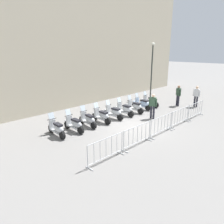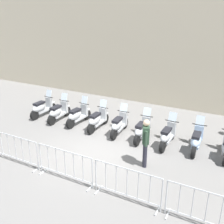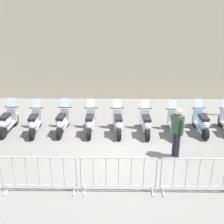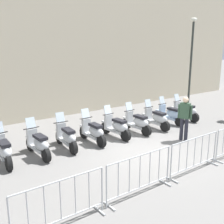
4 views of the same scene
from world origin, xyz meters
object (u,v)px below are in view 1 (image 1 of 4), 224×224
motorcycle_4 (114,112)px  barrier_segment_1 (137,136)px  motorcycle_1 (74,124)px  motorcycle_5 (125,109)px  street_lamp (152,65)px  officer_mid_plaza (196,95)px  officer_near_row_end (153,105)px  barrier_segment_0 (106,150)px  motorcycle_3 (102,116)px  motorcycle_6 (135,107)px  motorcycle_0 (57,129)px  barrier_segment_4 (195,110)px  barrier_segment_3 (180,117)px  motorcycle_7 (142,104)px  motorcycle_2 (88,120)px  officer_by_barriers (178,94)px  motorcycle_8 (150,101)px  barrier_segment_2 (161,125)px

motorcycle_4 → barrier_segment_1: (-2.52, -3.52, 0.07)m
motorcycle_1 → motorcycle_5: bearing=-6.3°
street_lamp → officer_mid_plaza: street_lamp is taller
motorcycle_4 → officer_near_row_end: 2.68m
motorcycle_1 → barrier_segment_0: (-1.39, -3.62, 0.07)m
motorcycle_3 → motorcycle_6: bearing=-7.5°
barrier_segment_0 → officer_near_row_end: 6.48m
motorcycle_0 → barrier_segment_0: 3.83m
motorcycle_3 → barrier_segment_4: (4.92, -4.31, 0.07)m
motorcycle_1 → barrier_segment_3: motorcycle_1 is taller
motorcycle_3 → barrier_segment_0: 4.94m
motorcycle_7 → motorcycle_4: bearing=175.3°
motorcycle_0 → motorcycle_2: 2.17m
motorcycle_0 → motorcycle_4: (4.32, -0.52, 0.00)m
motorcycle_1 → motorcycle_5: size_ratio=1.00×
motorcycle_6 → motorcycle_7: size_ratio=1.00×
motorcycle_2 → motorcycle_7: same height
motorcycle_5 → street_lamp: bearing=11.6°
officer_near_row_end → officer_by_barriers: size_ratio=1.00×
motorcycle_6 → officer_mid_plaza: (4.49, -2.96, 0.53)m
motorcycle_1 → motorcycle_8: size_ratio=1.00×
motorcycle_0 → motorcycle_6: size_ratio=1.00×
motorcycle_4 → barrier_segment_4: 5.68m
barrier_segment_4 → officer_near_row_end: size_ratio=1.18×
motorcycle_5 → motorcycle_7: bearing=-3.0°
motorcycle_3 → motorcycle_7: size_ratio=1.00×
barrier_segment_2 → street_lamp: (7.16, 4.76, 2.61)m
motorcycle_3 → barrier_segment_2: (0.69, -3.87, 0.07)m
barrier_segment_1 → officer_by_barriers: bearing=10.1°
motorcycle_4 → motorcycle_7: 3.25m
barrier_segment_0 → barrier_segment_4: bearing=-6.0°
street_lamp → officer_by_barriers: 3.78m
motorcycle_1 → street_lamp: bearing=4.0°
motorcycle_0 → motorcycle_7: bearing=-6.0°
motorcycle_3 → officer_by_barriers: (7.06, -2.13, 0.53)m
motorcycle_3 → barrier_segment_1: bearing=-111.4°
motorcycle_7 → motorcycle_8: (1.08, -0.10, 0.00)m
motorcycle_8 → barrier_segment_1: motorcycle_8 is taller
motorcycle_0 → motorcycle_8: size_ratio=1.00×
motorcycle_6 → barrier_segment_3: motorcycle_6 is taller
barrier_segment_1 → officer_mid_plaza: 9.16m
motorcycle_4 → barrier_segment_0: size_ratio=0.85×
motorcycle_7 → officer_mid_plaza: (3.39, -2.99, 0.53)m
officer_by_barriers → street_lamp: bearing=75.5°
motorcycle_0 → barrier_segment_2: (3.92, -4.26, 0.07)m
barrier_segment_0 → motorcycle_3: bearing=44.0°
motorcycle_0 → motorcycle_8: same height
barrier_segment_3 → motorcycle_6: bearing=83.4°
motorcycle_6 → barrier_segment_3: size_ratio=0.85×
barrier_segment_0 → barrier_segment_4: (8.48, -0.89, 0.00)m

